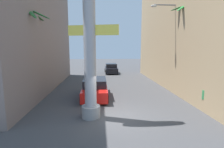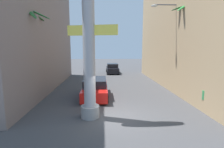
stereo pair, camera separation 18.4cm
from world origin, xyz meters
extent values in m
plane|color=#424244|center=(0.00, 10.00, 0.00)|extent=(87.96, 87.96, 0.00)
cube|color=slate|center=(-9.99, 7.65, 5.60)|extent=(8.95, 18.29, 11.19)
cube|color=tan|center=(9.99, 7.40, 6.50)|extent=(8.68, 21.55, 13.01)
cylinder|color=#9E9EA3|center=(-1.48, 0.04, 4.07)|extent=(0.68, 0.68, 8.14)
cylinder|color=gray|center=(-1.48, 0.04, 0.35)|extent=(1.09, 1.09, 0.70)
cube|color=#F2E04C|center=(-1.28, 0.04, 5.05)|extent=(2.82, 0.86, 0.56)
cylinder|color=#59595E|center=(6.29, 5.51, 3.95)|extent=(0.16, 0.16, 7.89)
cylinder|color=#59595E|center=(5.02, 5.51, 7.74)|extent=(2.54, 0.10, 0.10)
ellipsoid|color=beige|center=(3.74, 5.51, 7.64)|extent=(0.56, 0.28, 0.20)
cylinder|color=slate|center=(5.89, 0.58, 1.37)|extent=(0.08, 0.08, 2.74)
cube|color=yellow|center=(5.89, 0.58, 2.39)|extent=(0.47, 0.47, 0.64)
cylinder|color=black|center=(-2.31, 6.10, 0.32)|extent=(0.22, 0.64, 0.64)
cylinder|color=black|center=(-0.43, 6.11, 0.32)|extent=(0.22, 0.64, 0.64)
cylinder|color=black|center=(-2.30, 2.62, 0.32)|extent=(0.22, 0.64, 0.64)
cylinder|color=black|center=(-0.42, 2.63, 0.32)|extent=(0.22, 0.64, 0.64)
cube|color=red|center=(-1.37, 4.36, 0.56)|extent=(1.99, 4.98, 0.80)
cube|color=black|center=(-1.37, 4.36, 1.26)|extent=(1.83, 2.74, 0.60)
cylinder|color=black|center=(-0.06, 19.54, 0.32)|extent=(0.23, 0.64, 0.64)
cylinder|color=black|center=(1.67, 19.56, 0.32)|extent=(0.23, 0.64, 0.64)
cylinder|color=black|center=(-0.02, 16.52, 0.32)|extent=(0.23, 0.64, 0.64)
cylinder|color=black|center=(1.71, 16.54, 0.32)|extent=(0.23, 0.64, 0.64)
cube|color=black|center=(0.82, 18.04, 0.56)|extent=(1.89, 4.34, 0.80)
cube|color=black|center=(0.82, 18.04, 1.26)|extent=(1.71, 2.40, 0.60)
cylinder|color=brown|center=(-6.17, 2.98, 3.35)|extent=(0.63, 0.37, 6.72)
ellipsoid|color=#276B2D|center=(-5.26, 3.18, 6.48)|extent=(1.71, 0.46, 0.85)
ellipsoid|color=#2E612D|center=(-5.73, 3.92, 6.51)|extent=(1.13, 1.69, 0.77)
ellipsoid|color=#20622D|center=(-6.24, 4.02, 6.50)|extent=(0.53, 1.74, 0.79)
ellipsoid|color=#2A6E2D|center=(-6.92, 3.60, 6.53)|extent=(1.67, 1.23, 0.68)
ellipsoid|color=#31642D|center=(-6.90, 2.62, 6.42)|extent=(1.54, 1.21, 1.00)
ellipsoid|color=#29702D|center=(-6.27, 2.23, 6.46)|extent=(0.58, 1.70, 0.89)
ellipsoid|color=#29682D|center=(-5.51, 2.50, 6.41)|extent=(1.39, 1.37, 1.04)
cylinder|color=brown|center=(6.35, 4.47, 3.72)|extent=(0.60, 0.68, 7.45)
ellipsoid|color=#27602D|center=(6.82, 4.27, 7.27)|extent=(1.28, 0.46, 0.67)
ellipsoid|color=#32772D|center=(6.45, 4.93, 7.30)|extent=(0.87, 1.32, 0.58)
ellipsoid|color=#305D2D|center=(5.58, 4.65, 7.33)|extent=(1.32, 0.95, 0.48)
ellipsoid|color=#21762D|center=(5.57, 4.03, 7.23)|extent=(1.24, 0.87, 0.77)
ellipsoid|color=#2C632D|center=(6.25, 3.67, 7.29)|extent=(0.52, 1.32, 0.59)
cylinder|color=gray|center=(5.83, 0.44, 0.41)|extent=(0.14, 0.14, 0.82)
cylinder|color=gray|center=(5.72, 0.61, 0.41)|extent=(0.14, 0.14, 0.82)
cylinder|color=#338C4C|center=(5.77, 0.52, 1.11)|extent=(0.47, 0.47, 0.59)
sphere|color=tan|center=(5.77, 0.52, 1.51)|extent=(0.22, 0.22, 0.22)
cylinder|color=red|center=(-5.69, -0.08, 0.28)|extent=(0.22, 0.22, 0.55)
sphere|color=red|center=(-5.69, -0.08, 0.62)|extent=(0.20, 0.20, 0.20)
camera|label=1|loc=(-0.89, -9.91, 4.10)|focal=28.00mm
camera|label=2|loc=(-0.71, -9.92, 4.10)|focal=28.00mm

